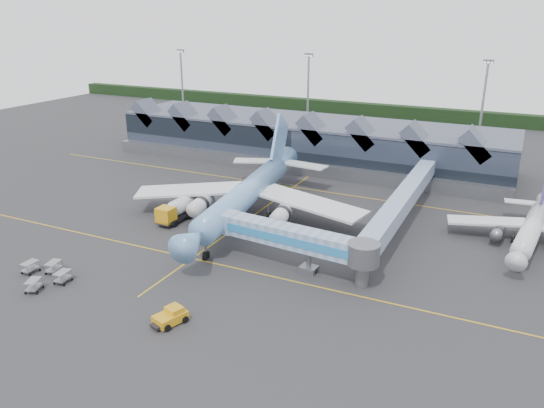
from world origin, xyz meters
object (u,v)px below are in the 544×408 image
at_px(regional_jet, 533,227).
at_px(fuel_truck, 182,207).
at_px(jet_bridge, 303,241).
at_px(main_airliner, 249,192).
at_px(pushback_tug, 171,316).

height_order(regional_jet, fuel_truck, regional_jet).
xyz_separation_m(regional_jet, jet_bridge, (-27.53, -22.45, 1.38)).
xyz_separation_m(main_airliner, pushback_tug, (7.51, -32.83, -3.65)).
bearing_deg(jet_bridge, regional_jet, 44.48).
height_order(fuel_truck, pushback_tug, fuel_truck).
distance_m(regional_jet, jet_bridge, 35.55).
bearing_deg(main_airliner, pushback_tug, -84.63).
distance_m(regional_jet, fuel_truck, 54.99).
xyz_separation_m(main_airliner, fuel_truck, (-9.88, -5.57, -2.42)).
relative_size(fuel_truck, pushback_tug, 2.45).
height_order(regional_jet, pushback_tug, regional_jet).
height_order(main_airliner, regional_jet, main_airliner).
xyz_separation_m(regional_jet, fuel_truck, (-53.31, -13.45, -0.91)).
distance_m(main_airliner, regional_jet, 44.16).
bearing_deg(regional_jet, main_airliner, -162.73).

